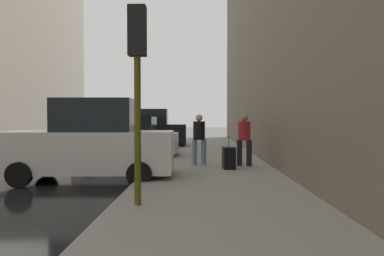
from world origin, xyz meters
TOP-DOWN VIEW (x-y plane):
  - ground_plane at (0.00, 0.00)m, footprint 120.00×120.00m
  - sidewalk at (6.00, 0.00)m, footprint 4.00×40.00m
  - parked_white_van at (2.65, -1.13)m, footprint 4.66×2.18m
  - parked_silver_sedan at (2.65, 4.44)m, footprint 4.25×2.15m
  - parked_black_suv at (2.65, 10.07)m, footprint 4.65×2.17m
  - fire_hydrant at (4.45, 5.78)m, footprint 0.42×0.22m
  - traffic_light at (4.50, -4.53)m, footprint 0.32×0.32m
  - pedestrian_in_red_jacket at (7.12, 1.07)m, footprint 0.53×0.48m
  - pedestrian_in_jeans at (5.63, 1.35)m, footprint 0.51×0.43m
  - rolling_suitcase at (6.55, 0.36)m, footprint 0.40×0.58m

SIDE VIEW (x-z plane):
  - ground_plane at x=0.00m, z-range 0.00..0.00m
  - sidewalk at x=6.00m, z-range 0.00..0.15m
  - rolling_suitcase at x=6.55m, z-range -0.03..1.01m
  - fire_hydrant at x=4.45m, z-range 0.15..0.85m
  - parked_silver_sedan at x=2.65m, z-range -0.05..1.74m
  - parked_white_van at x=2.65m, z-range -0.09..2.16m
  - parked_black_suv at x=2.65m, z-range -0.09..2.16m
  - pedestrian_in_red_jacket at x=7.12m, z-range 0.25..1.96m
  - pedestrian_in_jeans at x=5.63m, z-range 0.25..1.96m
  - traffic_light at x=4.50m, z-range 0.96..4.56m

